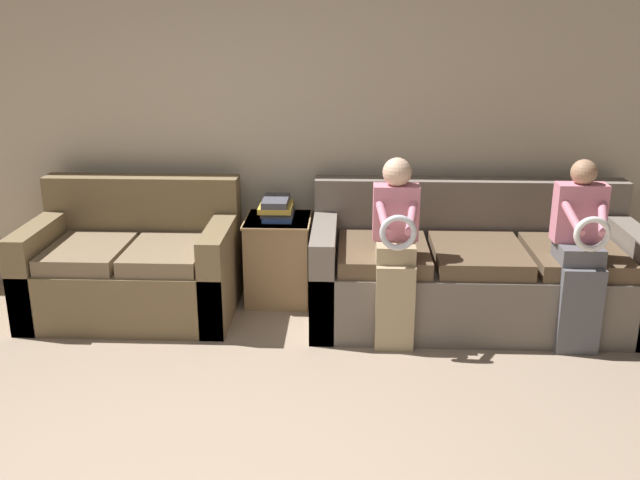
{
  "coord_description": "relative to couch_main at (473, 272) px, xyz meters",
  "views": [
    {
      "loc": [
        0.64,
        -2.27,
        2.04
      ],
      "look_at": [
        0.47,
        1.72,
        0.74
      ],
      "focal_mm": 40.0,
      "sensor_mm": 36.0,
      "label": 1
    }
  ],
  "objects": [
    {
      "name": "couch_side",
      "position": [
        -2.35,
        0.01,
        -0.0
      ],
      "size": [
        1.4,
        0.91,
        0.9
      ],
      "color": "brown",
      "rests_on": "ground_plane"
    },
    {
      "name": "child_right_seated",
      "position": [
        0.57,
        -0.42,
        0.32
      ],
      "size": [
        0.31,
        0.37,
        1.18
      ],
      "color": "#56565B",
      "rests_on": "ground_plane"
    },
    {
      "name": "wall_back",
      "position": [
        -1.5,
        0.56,
        0.95
      ],
      "size": [
        7.15,
        0.06,
        2.55
      ],
      "color": "beige",
      "rests_on": "ground_plane"
    },
    {
      "name": "couch_main",
      "position": [
        0.0,
        0.0,
        0.0
      ],
      "size": [
        2.2,
        0.98,
        0.89
      ],
      "color": "#70665B",
      "rests_on": "ground_plane"
    },
    {
      "name": "child_left_seated",
      "position": [
        -0.57,
        -0.41,
        0.34
      ],
      "size": [
        0.29,
        0.38,
        1.18
      ],
      "color": "tan",
      "rests_on": "ground_plane"
    },
    {
      "name": "side_shelf",
      "position": [
        -1.37,
        0.25,
        -0.01
      ],
      "size": [
        0.47,
        0.5,
        0.62
      ],
      "color": "#9E7A51",
      "rests_on": "ground_plane"
    },
    {
      "name": "book_stack",
      "position": [
        -1.37,
        0.26,
        0.37
      ],
      "size": [
        0.24,
        0.32,
        0.15
      ],
      "color": "#33569E",
      "rests_on": "side_shelf"
    }
  ]
}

